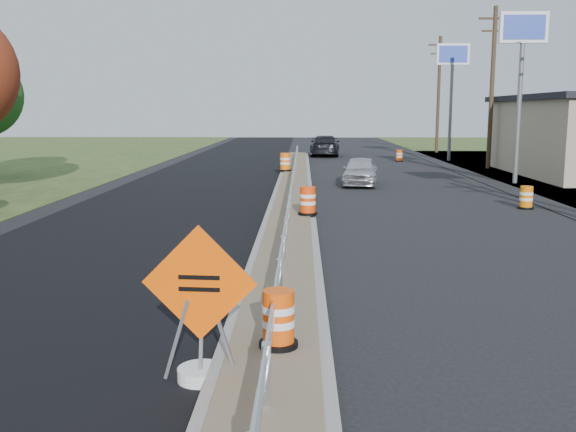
{
  "coord_description": "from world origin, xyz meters",
  "views": [
    {
      "loc": [
        0.38,
        -14.6,
        3.41
      ],
      "look_at": [
        0.06,
        -0.5,
        1.1
      ],
      "focal_mm": 40.0,
      "sensor_mm": 36.0,
      "label": 1
    }
  ],
  "objects_px": {
    "barrel_median_mid": "(308,201)",
    "car_dark_far": "(325,146)",
    "barrel_shoulder_far": "(399,156)",
    "car_silver": "(360,171)",
    "caution_sign": "(201,342)",
    "barrel_shoulder_near": "(526,198)",
    "barrel_median_near": "(278,320)",
    "barrel_median_far": "(285,162)"
  },
  "relations": [
    {
      "from": "barrel_median_mid",
      "to": "car_dark_far",
      "type": "bearing_deg",
      "value": 87.0
    },
    {
      "from": "barrel_shoulder_far",
      "to": "car_silver",
      "type": "bearing_deg",
      "value": -105.39
    },
    {
      "from": "caution_sign",
      "to": "barrel_shoulder_near",
      "type": "distance_m",
      "value": 17.46
    },
    {
      "from": "caution_sign",
      "to": "barrel_median_near",
      "type": "height_order",
      "value": "caution_sign"
    },
    {
      "from": "barrel_median_mid",
      "to": "car_dark_far",
      "type": "distance_m",
      "value": 29.93
    },
    {
      "from": "car_dark_far",
      "to": "barrel_median_far",
      "type": "bearing_deg",
      "value": 83.22
    },
    {
      "from": "barrel_median_mid",
      "to": "barrel_median_near",
      "type": "bearing_deg",
      "value": -92.46
    },
    {
      "from": "barrel_shoulder_far",
      "to": "car_silver",
      "type": "xyz_separation_m",
      "value": [
        -3.92,
        -14.24,
        0.28
      ]
    },
    {
      "from": "barrel_shoulder_near",
      "to": "barrel_shoulder_far",
      "type": "xyz_separation_m",
      "value": [
        -1.28,
        21.49,
        -0.01
      ]
    },
    {
      "from": "barrel_median_mid",
      "to": "barrel_shoulder_near",
      "type": "height_order",
      "value": "barrel_median_mid"
    },
    {
      "from": "barrel_shoulder_far",
      "to": "barrel_shoulder_near",
      "type": "bearing_deg",
      "value": -86.59
    },
    {
      "from": "barrel_median_mid",
      "to": "barrel_shoulder_far",
      "type": "height_order",
      "value": "barrel_median_mid"
    },
    {
      "from": "barrel_median_near",
      "to": "car_silver",
      "type": "xyz_separation_m",
      "value": [
        3.01,
        21.46,
        0.05
      ]
    },
    {
      "from": "barrel_median_far",
      "to": "barrel_shoulder_near",
      "type": "distance_m",
      "value": 14.72
    },
    {
      "from": "barrel_median_near",
      "to": "barrel_median_mid",
      "type": "bearing_deg",
      "value": 87.54
    },
    {
      "from": "caution_sign",
      "to": "barrel_shoulder_far",
      "type": "relative_size",
      "value": 2.55
    },
    {
      "from": "barrel_median_near",
      "to": "barrel_shoulder_near",
      "type": "bearing_deg",
      "value": 59.97
    },
    {
      "from": "barrel_shoulder_far",
      "to": "barrel_median_mid",
      "type": "bearing_deg",
      "value": -104.8
    },
    {
      "from": "barrel_shoulder_far",
      "to": "car_silver",
      "type": "height_order",
      "value": "car_silver"
    },
    {
      "from": "caution_sign",
      "to": "barrel_median_mid",
      "type": "bearing_deg",
      "value": 87.37
    },
    {
      "from": "car_silver",
      "to": "caution_sign",
      "type": "bearing_deg",
      "value": -92.68
    },
    {
      "from": "barrel_shoulder_far",
      "to": "car_dark_far",
      "type": "bearing_deg",
      "value": 131.68
    },
    {
      "from": "caution_sign",
      "to": "car_dark_far",
      "type": "relative_size",
      "value": 0.37
    },
    {
      "from": "caution_sign",
      "to": "barrel_median_mid",
      "type": "distance_m",
      "value": 12.02
    },
    {
      "from": "barrel_median_near",
      "to": "barrel_shoulder_far",
      "type": "xyz_separation_m",
      "value": [
        6.94,
        35.7,
        -0.23
      ]
    },
    {
      "from": "car_silver",
      "to": "barrel_median_near",
      "type": "bearing_deg",
      "value": -90.46
    },
    {
      "from": "barrel_shoulder_far",
      "to": "barrel_median_near",
      "type": "bearing_deg",
      "value": -100.99
    },
    {
      "from": "barrel_shoulder_far",
      "to": "car_dark_far",
      "type": "distance_m",
      "value": 7.35
    },
    {
      "from": "barrel_median_near",
      "to": "car_silver",
      "type": "relative_size",
      "value": 0.2
    },
    {
      "from": "car_silver",
      "to": "car_dark_far",
      "type": "bearing_deg",
      "value": 100.32
    },
    {
      "from": "barrel_median_near",
      "to": "barrel_shoulder_far",
      "type": "relative_size",
      "value": 1.0
    },
    {
      "from": "barrel_shoulder_near",
      "to": "car_silver",
      "type": "xyz_separation_m",
      "value": [
        -5.2,
        7.24,
        0.28
      ]
    },
    {
      "from": "barrel_median_far",
      "to": "car_dark_far",
      "type": "height_order",
      "value": "car_dark_far"
    },
    {
      "from": "barrel_median_near",
      "to": "car_dark_far",
      "type": "height_order",
      "value": "car_dark_far"
    },
    {
      "from": "barrel_median_near",
      "to": "barrel_median_mid",
      "type": "distance_m",
      "value": 11.31
    },
    {
      "from": "barrel_shoulder_far",
      "to": "barrel_median_far",
      "type": "bearing_deg",
      "value": -127.85
    },
    {
      "from": "barrel_shoulder_far",
      "to": "car_dark_far",
      "type": "xyz_separation_m",
      "value": [
        -4.88,
        5.48,
        0.41
      ]
    },
    {
      "from": "barrel_shoulder_far",
      "to": "car_dark_far",
      "type": "height_order",
      "value": "car_dark_far"
    },
    {
      "from": "caution_sign",
      "to": "barrel_shoulder_far",
      "type": "bearing_deg",
      "value": 82.03
    },
    {
      "from": "barrel_median_mid",
      "to": "car_silver",
      "type": "height_order",
      "value": "car_silver"
    },
    {
      "from": "car_silver",
      "to": "car_dark_far",
      "type": "xyz_separation_m",
      "value": [
        -0.96,
        19.73,
        0.12
      ]
    },
    {
      "from": "barrel_median_far",
      "to": "barrel_shoulder_far",
      "type": "relative_size",
      "value": 1.21
    }
  ]
}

